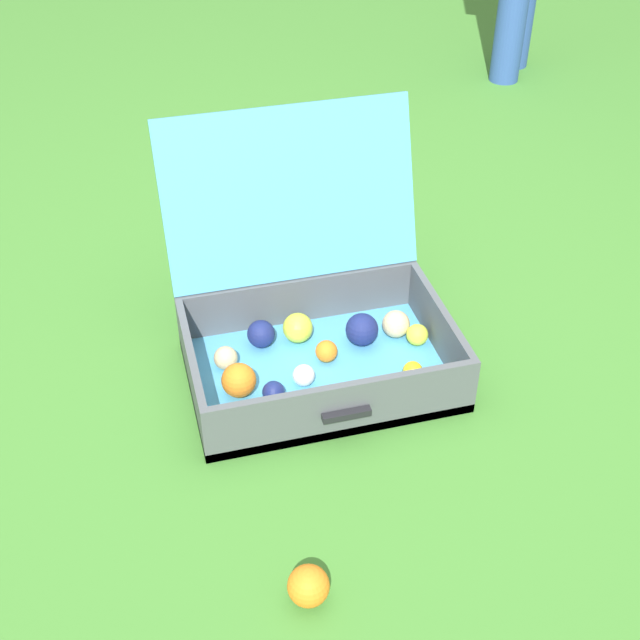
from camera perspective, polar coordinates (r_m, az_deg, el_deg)
ground_plane at (r=2.14m, az=-0.85°, el=-2.52°), size 16.00×16.00×0.00m
open_suitcase at (r=2.06m, az=-0.54°, el=0.16°), size 0.63×0.60×0.56m
stray_ball_on_grass at (r=1.64m, az=-0.78°, el=-17.37°), size 0.08×0.08×0.08m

